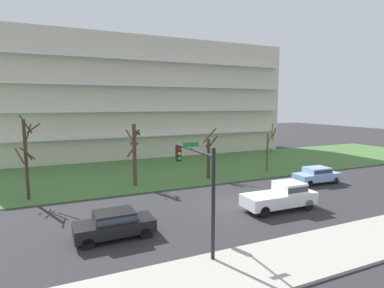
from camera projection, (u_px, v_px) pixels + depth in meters
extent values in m
plane|color=#2D2D30|center=(236.00, 206.00, 23.09)|extent=(160.00, 160.00, 0.00)
cube|color=#ADA89E|center=(320.00, 251.00, 15.84)|extent=(80.00, 4.00, 0.15)
cube|color=#477238|center=(171.00, 169.00, 35.76)|extent=(80.00, 16.00, 0.08)
cube|color=beige|center=(140.00, 99.00, 46.65)|extent=(43.24, 10.36, 16.60)
cube|color=silver|center=(152.00, 135.00, 42.18)|extent=(41.51, 0.90, 0.24)
cube|color=silver|center=(151.00, 111.00, 41.76)|extent=(41.51, 0.90, 0.24)
cube|color=silver|center=(151.00, 86.00, 41.34)|extent=(41.51, 0.90, 0.24)
cube|color=silver|center=(150.00, 60.00, 40.91)|extent=(41.51, 0.90, 0.24)
cylinder|color=#423023|center=(26.00, 160.00, 24.07)|extent=(0.25, 0.25, 6.38)
cylinder|color=#423023|center=(28.00, 133.00, 24.11)|extent=(0.61, 0.67, 1.44)
cylinder|color=#423023|center=(26.00, 124.00, 23.45)|extent=(0.86, 0.48, 1.46)
cylinder|color=#423023|center=(27.00, 153.00, 23.63)|extent=(1.06, 0.45, 1.08)
cylinder|color=#423023|center=(20.00, 156.00, 23.60)|extent=(0.72, 0.91, 1.15)
cylinder|color=#423023|center=(33.00, 128.00, 24.45)|extent=(1.11, 1.34, 0.85)
cylinder|color=#423023|center=(29.00, 155.00, 23.94)|extent=(0.50, 0.57, 0.89)
cylinder|color=#4C3828|center=(135.00, 155.00, 28.23)|extent=(0.35, 0.35, 5.78)
cylinder|color=#4C3828|center=(139.00, 133.00, 27.97)|extent=(0.50, 0.88, 0.59)
cylinder|color=#4C3828|center=(133.00, 150.00, 28.63)|extent=(1.17, 0.24, 1.42)
cylinder|color=#4C3828|center=(129.00, 135.00, 27.65)|extent=(0.52, 1.09, 0.95)
cylinder|color=#4C3828|center=(137.00, 133.00, 27.81)|extent=(0.71, 0.65, 0.55)
cylinder|color=#4C3828|center=(135.00, 137.00, 28.44)|extent=(0.96, 0.51, 1.52)
cylinder|color=#423023|center=(208.00, 159.00, 31.13)|extent=(0.34, 0.34, 4.09)
cylinder|color=#423023|center=(212.00, 143.00, 31.38)|extent=(0.68, 1.29, 1.55)
cylinder|color=#423023|center=(208.00, 149.00, 30.81)|extent=(0.49, 0.48, 0.79)
cylinder|color=#423023|center=(210.00, 136.00, 31.47)|extent=(1.24, 0.94, 1.60)
cylinder|color=brown|center=(267.00, 153.00, 34.39)|extent=(0.22, 0.22, 4.33)
cylinder|color=brown|center=(271.00, 151.00, 34.22)|extent=(0.65, 0.60, 0.74)
cylinder|color=brown|center=(274.00, 134.00, 34.12)|extent=(0.67, 1.30, 1.66)
cylinder|color=brown|center=(271.00, 137.00, 34.48)|extent=(0.29, 1.24, 1.65)
cylinder|color=brown|center=(272.00, 130.00, 33.99)|extent=(0.65, 0.86, 1.70)
cube|color=white|center=(279.00, 199.00, 22.10)|extent=(5.44, 2.10, 0.85)
cube|color=white|center=(289.00, 187.00, 22.35)|extent=(1.83, 1.87, 0.70)
cube|color=#2D3847|center=(289.00, 187.00, 22.35)|extent=(1.80, 1.91, 0.38)
cylinder|color=black|center=(291.00, 198.00, 23.70)|extent=(0.80, 0.23, 0.80)
cylinder|color=black|center=(308.00, 205.00, 22.08)|extent=(0.80, 0.23, 0.80)
cylinder|color=black|center=(249.00, 204.00, 22.24)|extent=(0.80, 0.23, 0.80)
cylinder|color=black|center=(264.00, 212.00, 20.61)|extent=(0.80, 0.23, 0.80)
cube|color=black|center=(115.00, 227.00, 17.45)|extent=(4.44, 1.90, 0.70)
cube|color=black|center=(114.00, 216.00, 17.37)|extent=(2.24, 1.70, 0.55)
cube|color=#2D3847|center=(114.00, 216.00, 17.37)|extent=(2.19, 1.74, 0.30)
cylinder|color=black|center=(138.00, 223.00, 18.85)|extent=(0.64, 0.23, 0.64)
cylinder|color=black|center=(145.00, 233.00, 17.44)|extent=(0.64, 0.23, 0.64)
cylinder|color=black|center=(84.00, 232.00, 17.55)|extent=(0.64, 0.23, 0.64)
cylinder|color=black|center=(88.00, 244.00, 16.13)|extent=(0.64, 0.23, 0.64)
cube|color=#8CB2E0|center=(317.00, 177.00, 29.52)|extent=(4.48, 2.00, 0.70)
cube|color=#8CB2E0|center=(317.00, 170.00, 29.44)|extent=(2.28, 1.76, 0.55)
cube|color=#2D3847|center=(317.00, 170.00, 29.44)|extent=(2.23, 1.79, 0.30)
cylinder|color=black|center=(310.00, 184.00, 28.28)|extent=(0.65, 0.25, 0.64)
cylinder|color=black|center=(298.00, 180.00, 29.74)|extent=(0.65, 0.25, 0.64)
cylinder|color=black|center=(335.00, 181.00, 29.40)|extent=(0.65, 0.25, 0.64)
cylinder|color=black|center=(323.00, 177.00, 30.85)|extent=(0.65, 0.25, 0.64)
cylinder|color=black|center=(213.00, 206.00, 14.56)|extent=(0.18, 0.18, 5.52)
cylinder|color=black|center=(193.00, 150.00, 16.40)|extent=(0.12, 4.73, 0.12)
cube|color=black|center=(178.00, 153.00, 18.33)|extent=(0.28, 0.28, 0.90)
sphere|color=red|center=(179.00, 149.00, 18.16)|extent=(0.20, 0.20, 0.20)
sphere|color=#F2A519|center=(179.00, 154.00, 18.19)|extent=(0.20, 0.20, 0.20)
sphere|color=green|center=(179.00, 158.00, 18.23)|extent=(0.20, 0.20, 0.20)
cube|color=#197238|center=(191.00, 145.00, 16.58)|extent=(0.90, 0.04, 0.24)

